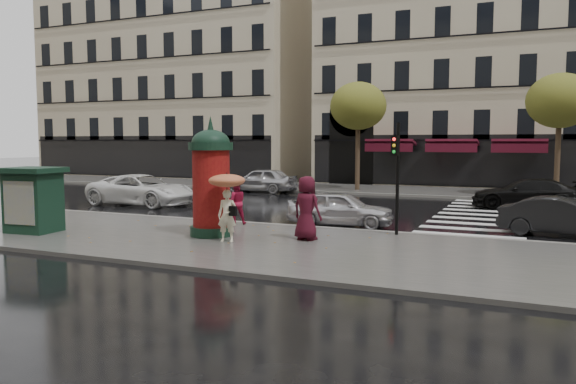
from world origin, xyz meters
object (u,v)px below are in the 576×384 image
at_px(newsstand, 33,199).
at_px(car_darkgrey, 562,217).
at_px(morris_column, 211,179).
at_px(car_silver, 341,209).
at_px(man_burgundy, 307,208).
at_px(car_white, 142,190).
at_px(traffic_light, 397,167).
at_px(car_black, 526,194).
at_px(car_far_silver, 261,180).
at_px(woman_red, 236,202).
at_px(woman_umbrella, 227,196).

relative_size(newsstand, car_darkgrey, 0.55).
bearing_deg(morris_column, newsstand, -162.61).
relative_size(car_silver, car_darkgrey, 0.99).
xyz_separation_m(man_burgundy, car_white, (-11.04, 6.16, -0.34)).
xyz_separation_m(traffic_light, car_black, (3.63, 10.26, -1.58)).
relative_size(car_silver, car_far_silver, 0.87).
relative_size(traffic_light, car_darkgrey, 0.92).
xyz_separation_m(newsstand, car_black, (14.59, 14.48, -0.52)).
bearing_deg(car_darkgrey, newsstand, 120.99).
xyz_separation_m(man_burgundy, morris_column, (-3.05, -0.45, 0.83)).
height_order(traffic_light, car_silver, traffic_light).
bearing_deg(woman_red, morris_column, 64.14).
distance_m(morris_column, car_silver, 5.22).
relative_size(woman_red, car_silver, 0.42).
height_order(woman_umbrella, woman_red, woman_umbrella).
bearing_deg(woman_umbrella, car_silver, 69.48).
relative_size(morris_column, car_white, 0.70).
xyz_separation_m(man_burgundy, newsstand, (-8.72, -2.23, 0.12)).
height_order(newsstand, car_far_silver, newsstand).
bearing_deg(man_burgundy, car_white, -15.39).
distance_m(car_silver, car_darkgrey, 7.30).
bearing_deg(traffic_light, car_white, 162.52).
xyz_separation_m(car_darkgrey, car_far_silver, (-15.89, 9.95, 0.11)).
distance_m(woman_umbrella, car_white, 11.68).
bearing_deg(car_darkgrey, car_far_silver, 65.64).
height_order(woman_umbrella, car_far_silver, woman_umbrella).
bearing_deg(man_burgundy, car_black, -101.83).
xyz_separation_m(morris_column, newsstand, (-5.68, -1.78, -0.71)).
xyz_separation_m(morris_column, car_black, (8.92, 12.70, -1.23)).
bearing_deg(man_burgundy, woman_red, -14.88).
xyz_separation_m(woman_umbrella, car_silver, (1.85, 4.95, -0.84)).
bearing_deg(car_silver, newsstand, 119.15).
xyz_separation_m(morris_column, car_white, (-7.99, 6.62, -1.17)).
bearing_deg(car_white, car_black, -69.12).
xyz_separation_m(woman_umbrella, woman_red, (-1.49, 3.15, -0.57)).
relative_size(woman_umbrella, car_white, 0.39).
bearing_deg(woman_red, car_darkgrey, 157.08).
xyz_separation_m(man_burgundy, car_silver, (-0.17, 3.72, -0.44)).
height_order(man_burgundy, traffic_light, traffic_light).
bearing_deg(car_white, car_darkgrey, -93.94).
distance_m(woman_umbrella, traffic_light, 5.40).
height_order(woman_red, car_darkgrey, woman_red).
relative_size(woman_umbrella, woman_red, 1.31).
height_order(car_silver, car_far_silver, car_far_silver).
bearing_deg(man_burgundy, woman_umbrella, 45.09).
xyz_separation_m(woman_umbrella, newsstand, (-6.70, -1.00, -0.28)).
height_order(man_burgundy, car_darkgrey, man_burgundy).
bearing_deg(car_silver, woman_red, 112.63).
bearing_deg(morris_column, car_silver, 55.45).
distance_m(morris_column, car_white, 10.44).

